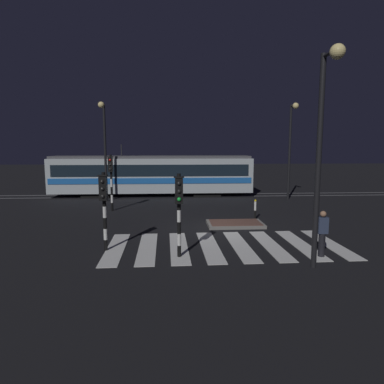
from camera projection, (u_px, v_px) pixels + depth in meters
The scene contains 14 objects.
ground_plane at pixel (215, 228), 16.87m from camera, with size 120.00×120.00×0.00m, color black.
rail_near at pixel (198, 197), 27.36m from camera, with size 80.00×0.12×0.03m, color #59595E.
rail_far at pixel (197, 194), 28.78m from camera, with size 80.00×0.12×0.03m, color #59595E.
crosswalk_zebra at pixel (225, 246), 13.87m from camera, with size 9.54×4.50×0.02m.
traffic_island at pixel (235, 224), 17.45m from camera, with size 2.83×1.73×0.18m.
traffic_light_corner_near_left at pixel (104, 200), 12.93m from camera, with size 0.36×0.42×3.06m.
traffic_light_kerb_mid_left at pixel (179, 203), 12.16m from camera, with size 0.36×0.42×3.07m.
traffic_light_corner_far_left at pixel (111, 174), 21.08m from camera, with size 0.36×0.42×3.51m.
street_lamp_near_kerb at pixel (323, 134), 10.64m from camera, with size 0.44×1.21×6.92m.
street_lamp_trackside_left at pixel (104, 140), 24.40m from camera, with size 0.44×1.21×7.05m.
street_lamp_trackside_right at pixel (291, 140), 25.27m from camera, with size 0.44×1.21×7.09m.
tram at pixel (152, 174), 27.61m from camera, with size 16.17×2.58×4.15m.
pedestrian_waiting_at_kerb at pixel (322, 233), 12.44m from camera, with size 0.36×0.24×1.71m.
bollard_island_edge at pixel (255, 209), 18.88m from camera, with size 0.12×0.12×1.11m.
Camera 1 is at (-2.17, -16.38, 4.04)m, focal length 32.01 mm.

